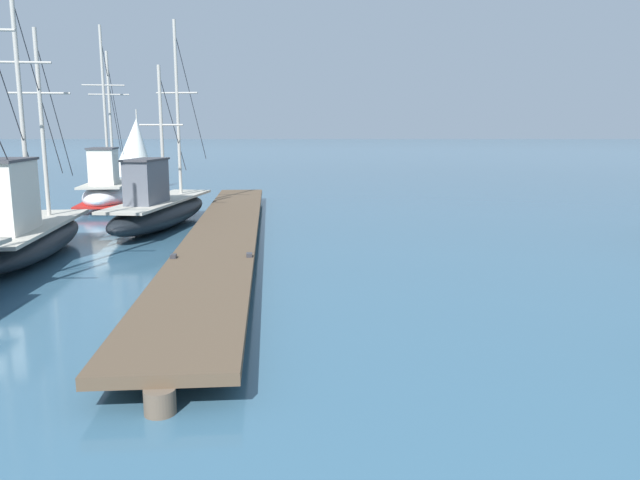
{
  "coord_description": "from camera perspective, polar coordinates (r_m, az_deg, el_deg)",
  "views": [
    {
      "loc": [
        -1.7,
        -0.57,
        3.14
      ],
      "look_at": [
        -1.74,
        8.99,
        1.4
      ],
      "focal_mm": 34.19,
      "sensor_mm": 36.0,
      "label": 1
    }
  ],
  "objects": [
    {
      "name": "floating_dock",
      "position": [
        17.34,
        -8.57,
        0.99
      ],
      "size": [
        3.53,
        21.44,
        0.53
      ],
      "color": "brown",
      "rests_on": "ground"
    },
    {
      "name": "fishing_boat_0",
      "position": [
        25.98,
        -18.96,
        4.49
      ],
      "size": [
        2.51,
        6.54,
        7.14
      ],
      "color": "silver",
      "rests_on": "ground"
    },
    {
      "name": "fishing_boat_1",
      "position": [
        16.38,
        -25.7,
        0.83
      ],
      "size": [
        2.54,
        7.73,
        6.55
      ],
      "color": "black",
      "rests_on": "ground"
    },
    {
      "name": "fishing_boat_2",
      "position": [
        20.23,
        -14.55,
        2.99
      ],
      "size": [
        2.42,
        8.66,
        6.79
      ],
      "color": "black",
      "rests_on": "ground"
    },
    {
      "name": "distant_sailboat",
      "position": [
        33.57,
        -16.6,
        7.75
      ],
      "size": [
        2.74,
        4.37,
        4.16
      ],
      "color": "black",
      "rests_on": "ground"
    }
  ]
}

